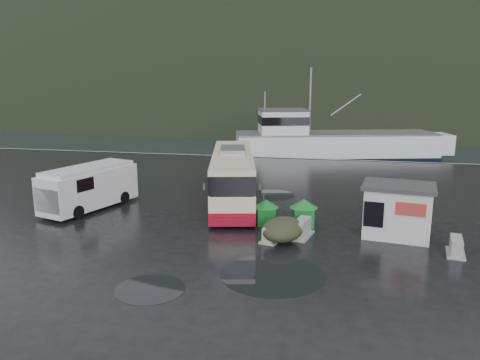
% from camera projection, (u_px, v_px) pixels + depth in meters
% --- Properties ---
extents(ground, '(160.00, 160.00, 0.00)m').
position_uv_depth(ground, '(201.00, 217.00, 25.54)').
color(ground, black).
rests_on(ground, ground).
extents(harbor_water, '(300.00, 180.00, 0.02)m').
position_uv_depth(harbor_water, '(311.00, 105.00, 130.81)').
color(harbor_water, black).
rests_on(harbor_water, ground).
extents(quay_edge, '(160.00, 0.60, 1.50)m').
position_uv_depth(quay_edge, '(260.00, 157.00, 44.68)').
color(quay_edge, '#999993').
rests_on(quay_edge, ground).
extents(headland, '(780.00, 540.00, 570.00)m').
position_uv_depth(headland, '(342.00, 91.00, 262.85)').
color(headland, black).
rests_on(headland, ground).
extents(coach_bus, '(5.19, 11.73, 3.21)m').
position_uv_depth(coach_bus, '(233.00, 201.00, 28.89)').
color(coach_bus, beige).
rests_on(coach_bus, ground).
extents(white_van, '(3.79, 6.41, 2.53)m').
position_uv_depth(white_van, '(91.00, 209.00, 27.14)').
color(white_van, silver).
rests_on(white_van, ground).
extents(waste_bin_left, '(1.15, 1.15, 1.32)m').
position_uv_depth(waste_bin_left, '(266.00, 224.00, 24.27)').
color(waste_bin_left, '#157A29').
rests_on(waste_bin_left, ground).
extents(waste_bin_right, '(1.20, 1.20, 1.44)m').
position_uv_depth(waste_bin_right, '(303.00, 226.00, 23.94)').
color(waste_bin_right, '#157A29').
rests_on(waste_bin_right, ground).
extents(dome_tent, '(2.36, 2.96, 1.04)m').
position_uv_depth(dome_tent, '(283.00, 240.00, 21.95)').
color(dome_tent, '#313520').
rests_on(dome_tent, ground).
extents(ticket_kiosk, '(3.62, 2.96, 2.56)m').
position_uv_depth(ticket_kiosk, '(395.00, 236.00, 22.46)').
color(ticket_kiosk, silver).
rests_on(ticket_kiosk, ground).
extents(jersey_barrier_a, '(1.20, 1.83, 0.84)m').
position_uv_depth(jersey_barrier_a, '(301.00, 237.00, 22.38)').
color(jersey_barrier_a, '#999993').
rests_on(jersey_barrier_a, ground).
extents(jersey_barrier_b, '(1.13, 1.65, 0.75)m').
position_uv_depth(jersey_barrier_b, '(272.00, 240.00, 21.87)').
color(jersey_barrier_b, '#999993').
rests_on(jersey_barrier_b, ground).
extents(jersey_barrier_c, '(0.97, 1.58, 0.74)m').
position_uv_depth(jersey_barrier_c, '(455.00, 254.00, 20.14)').
color(jersey_barrier_c, '#999993').
rests_on(jersey_barrier_c, ground).
extents(fishing_trawler, '(24.95, 11.49, 9.76)m').
position_uv_depth(fishing_trawler, '(335.00, 150.00, 49.33)').
color(fishing_trawler, silver).
rests_on(fishing_trawler, ground).
extents(puddles, '(7.50, 17.33, 0.01)m').
position_uv_depth(puddles, '(253.00, 246.00, 21.08)').
color(puddles, black).
rests_on(puddles, ground).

